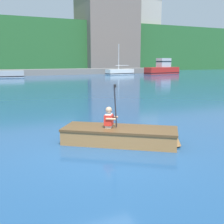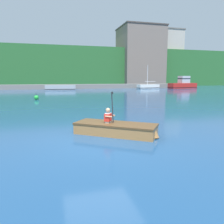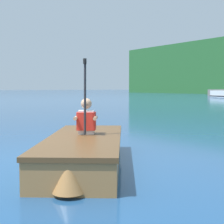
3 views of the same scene
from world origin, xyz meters
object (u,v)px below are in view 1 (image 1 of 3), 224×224
moored_boat_dock_center_near (3,74)px  rowboat_foreground (121,135)px  moored_boat_dock_west_end (120,72)px  moored_boat_dock_center_far (162,68)px  person_paddler (109,118)px

moored_boat_dock_center_near → rowboat_foreground: bearing=-88.5°
moored_boat_dock_west_end → moored_boat_dock_center_far: size_ratio=0.76×
moored_boat_dock_center_near → person_paddler: size_ratio=4.76×
moored_boat_dock_west_end → person_paddler: moored_boat_dock_west_end is taller
rowboat_foreground → person_paddler: (-0.27, 0.20, 0.44)m
person_paddler → rowboat_foreground: bearing=-36.2°
moored_boat_dock_center_near → person_paddler: person_paddler is taller
moored_boat_dock_west_end → moored_boat_dock_center_near: 17.94m
person_paddler → moored_boat_dock_center_near: bearing=91.1°
person_paddler → moored_boat_dock_west_end: bearing=63.4°
moored_boat_dock_west_end → moored_boat_dock_center_near: size_ratio=0.90×
moored_boat_dock_west_end → moored_boat_dock_center_far: bearing=-11.4°
moored_boat_dock_center_far → moored_boat_dock_west_end: bearing=168.6°
rowboat_foreground → person_paddler: bearing=143.8°
moored_boat_dock_center_near → rowboat_foreground: size_ratio=1.79×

